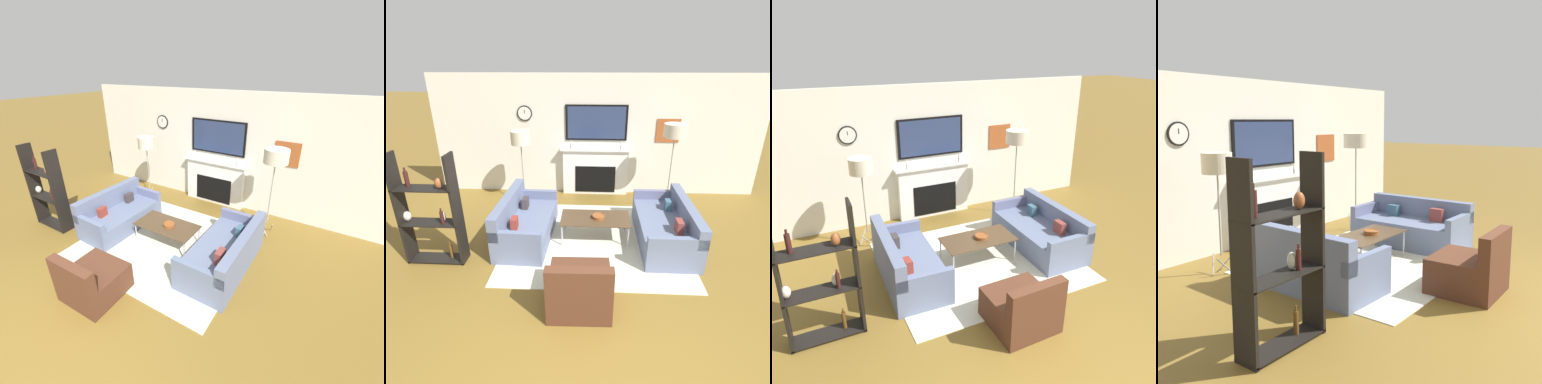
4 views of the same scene
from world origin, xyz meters
TOP-DOWN VIEW (x-y plane):
  - fireplace_wall at (0.00, 4.94)m, footprint 7.45×0.28m
  - area_rug at (0.00, 2.78)m, footprint 3.08×2.68m
  - couch_left at (-1.24, 2.78)m, footprint 0.86×1.71m
  - couch_right at (1.23, 2.78)m, footprint 0.87×1.82m
  - armchair at (-0.20, 1.19)m, footprint 0.81×0.81m
  - coffee_table at (-0.00, 2.81)m, footprint 1.20×0.62m
  - decorative_bowl at (0.06, 2.80)m, footprint 0.22×0.22m
  - floor_lamp_left at (-1.55, 4.15)m, footprint 0.40×0.40m
  - floor_lamp_right at (1.55, 4.15)m, footprint 0.45×0.45m
  - shelf_unit at (-2.49, 2.05)m, footprint 0.89×0.28m

SIDE VIEW (x-z plane):
  - area_rug at x=0.00m, z-range 0.00..0.01m
  - armchair at x=-0.20m, z-range -0.13..0.66m
  - couch_right at x=1.23m, z-range -0.10..0.64m
  - couch_left at x=-1.24m, z-range -0.12..0.68m
  - coffee_table at x=0.00m, z-range 0.18..0.60m
  - decorative_bowl at x=0.06m, z-range 0.42..0.48m
  - shelf_unit at x=-2.49m, z-range -0.04..1.72m
  - fireplace_wall at x=0.00m, z-range -0.12..2.58m
  - floor_lamp_left at x=-1.55m, z-range 0.65..2.29m
  - floor_lamp_right at x=1.55m, z-range 0.75..2.56m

